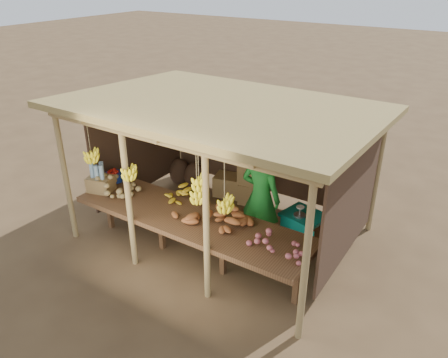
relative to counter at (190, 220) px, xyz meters
The scene contains 13 objects.
ground 1.20m from the counter, 90.00° to the left, with size 60.00×60.00×0.00m, color brown.
stall_structure 1.48m from the counter, 92.17° to the left, with size 4.70×3.50×2.43m.
counter is the anchor object (origin of this frame).
potato_heap 1.66m from the counter, behind, with size 0.90×0.54×0.36m, color #A38B54, non-canonical shape.
sweet_potato_heap 0.42m from the counter, 14.28° to the left, with size 1.12×0.67×0.36m, color #A85B2B, non-canonical shape.
onion_heap 1.55m from the counter, ahead, with size 0.81×0.49×0.36m, color #C25E63, non-canonical shape.
banana_pile 0.58m from the counter, 145.69° to the left, with size 0.54×0.32×0.34m, color gold, non-canonical shape.
tomato_basin 1.92m from the counter, behind, with size 0.37×0.37×0.19m.
bottle_box 1.80m from the counter, behind, with size 0.47×0.42×0.51m.
vendor 1.18m from the counter, 51.46° to the left, with size 0.68×0.45×1.87m, color #1A7826.
tarp_crate 1.92m from the counter, 45.66° to the left, with size 0.77×0.70×0.78m.
carton_stack 2.20m from the counter, 97.61° to the left, with size 1.18×0.51×0.85m.
burlap_sacks 2.80m from the counter, 128.77° to the left, with size 0.85×0.45×0.60m.
Camera 1 is at (3.54, -5.44, 4.25)m, focal length 35.00 mm.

